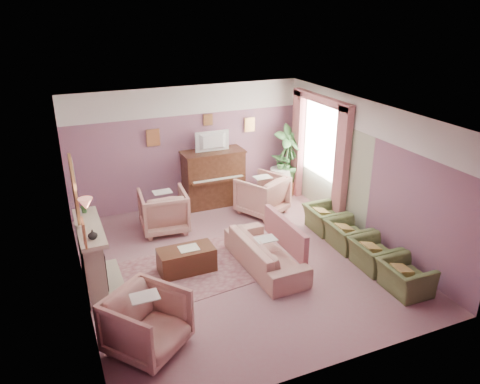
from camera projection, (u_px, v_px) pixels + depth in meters
name	position (u px, v px, depth m)	size (l,w,h in m)	color
floor	(238.00, 261.00, 8.81)	(5.50, 6.00, 0.01)	#92656D
ceiling	(238.00, 114.00, 7.74)	(5.50, 6.00, 0.01)	silver
wall_back	(188.00, 147.00, 10.82)	(5.50, 0.02, 2.80)	slate
wall_front	(333.00, 279.00, 5.73)	(5.50, 0.02, 2.80)	slate
wall_left	(76.00, 219.00, 7.28)	(0.02, 6.00, 2.80)	slate
wall_right	(366.00, 172.00, 9.27)	(0.02, 6.00, 2.80)	slate
picture_rail_band	(186.00, 101.00, 10.41)	(5.50, 0.01, 0.65)	silver
stripe_panel	(328.00, 167.00, 10.50)	(0.01, 3.00, 2.15)	#A8B094
fireplace_surround	(91.00, 258.00, 7.83)	(0.30, 1.40, 1.10)	#B5AA8F
fireplace_inset	(99.00, 265.00, 7.92)	(0.18, 0.72, 0.68)	black
fire_ember	(102.00, 273.00, 8.01)	(0.06, 0.54, 0.10)	orange
mantel_shelf	(89.00, 227.00, 7.62)	(0.40, 1.55, 0.07)	#B5AA8F
hearth	(107.00, 283.00, 8.11)	(0.55, 1.50, 0.02)	#B5AA8F
mirror_frame	(74.00, 190.00, 7.31)	(0.04, 0.72, 1.20)	#DEA760
mirror_glass	(76.00, 190.00, 7.32)	(0.01, 0.60, 1.06)	white
sconce_shade	(86.00, 204.00, 6.38)	(0.20, 0.20, 0.16)	#EA7F68
piano	(213.00, 179.00, 11.02)	(1.40, 0.60, 1.30)	#432517
piano_keyshelf	(219.00, 181.00, 10.70)	(1.30, 0.12, 0.06)	#432517
piano_keys	(219.00, 179.00, 10.68)	(1.20, 0.08, 0.02)	beige
piano_top	(213.00, 152.00, 10.77)	(1.45, 0.65, 0.04)	#432517
television	(213.00, 140.00, 10.62)	(0.80, 0.12, 0.48)	black
print_back_left	(153.00, 138.00, 10.38)	(0.30, 0.03, 0.38)	#DEA760
print_back_right	(250.00, 125.00, 11.21)	(0.26, 0.03, 0.34)	#DEA760
print_back_mid	(208.00, 120.00, 10.74)	(0.22, 0.03, 0.26)	#DEA760
print_left_wall	(84.00, 233.00, 6.15)	(0.03, 0.28, 0.36)	#DEA760
window_blind	(322.00, 138.00, 10.46)	(0.03, 1.40, 1.80)	beige
curtain_left	(341.00, 167.00, 9.80)	(0.16, 0.34, 2.60)	#A96065
curtain_right	(298.00, 144.00, 11.36)	(0.16, 0.34, 2.60)	#A96065
pelmet	(322.00, 99.00, 10.10)	(0.16, 2.20, 0.16)	#A96065
mantel_plant	(85.00, 205.00, 8.03)	(0.16, 0.16, 0.28)	#3E793D
mantel_vase	(93.00, 235.00, 7.16)	(0.16, 0.16, 0.16)	silver
area_rug	(191.00, 271.00, 8.48)	(2.50, 1.80, 0.01)	#905C61
coffee_table	(187.00, 260.00, 8.41)	(1.00, 0.50, 0.45)	#492818
table_paper	(189.00, 248.00, 8.34)	(0.35, 0.28, 0.01)	beige
sofa	(265.00, 247.00, 8.48)	(0.66, 1.99, 0.80)	tan
sofa_throw	(285.00, 233.00, 8.55)	(0.10, 1.51, 0.55)	#A96065
floral_armchair_left	(163.00, 209.00, 9.81)	(0.95, 0.95, 0.99)	tan
floral_armchair_right	(262.00, 193.00, 10.61)	(0.95, 0.95, 0.99)	tan
floral_armchair_front	(147.00, 320.00, 6.41)	(0.95, 0.95, 0.99)	tan
olive_chair_a	(406.00, 273.00, 7.77)	(0.57, 0.81, 0.70)	#556338
olive_chair_b	(374.00, 250.00, 8.47)	(0.57, 0.81, 0.70)	#556338
olive_chair_c	(348.00, 231.00, 9.17)	(0.57, 0.81, 0.70)	#556338
olive_chair_d	(325.00, 215.00, 9.86)	(0.57, 0.81, 0.70)	#556338
side_table	(280.00, 182.00, 11.66)	(0.52, 0.52, 0.70)	silver
side_plant_big	(281.00, 162.00, 11.46)	(0.30, 0.30, 0.34)	#3E793D
side_plant_small	(287.00, 164.00, 11.43)	(0.16, 0.16, 0.28)	#3E793D
palm_pot	(287.00, 188.00, 11.77)	(0.34, 0.34, 0.34)	#945337
palm_plant	(289.00, 154.00, 11.43)	(0.76, 0.76, 1.44)	#3E793D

